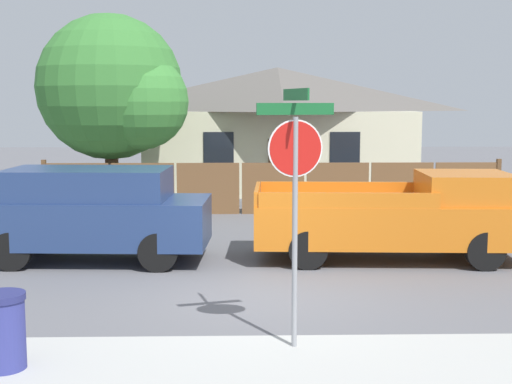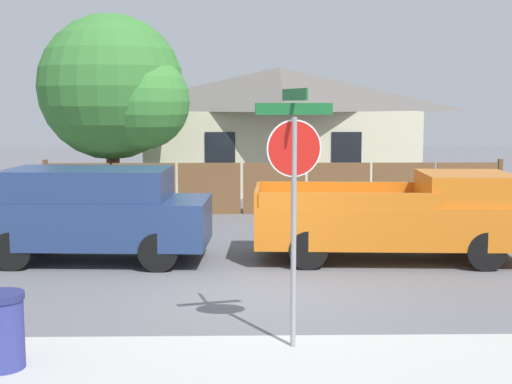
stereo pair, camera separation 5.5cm
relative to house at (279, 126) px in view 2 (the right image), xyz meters
name	(u,v)px [view 2 (the right image)]	position (x,y,z in m)	size (l,w,h in m)	color
ground_plane	(264,297)	(-1.02, -14.94, -2.32)	(80.00, 80.00, 0.00)	slate
sidewalk_strip	(274,380)	(-1.02, -18.54, -2.31)	(36.00, 3.20, 0.01)	#B2B2AD
wooden_fence	(274,188)	(-0.45, -6.10, -1.58)	(13.19, 0.12, 1.58)	brown
house	(279,126)	(0.00, 0.00, 0.00)	(10.08, 6.09, 4.47)	beige
oak_tree	(118,90)	(-5.05, -5.07, 1.23)	(4.53, 4.31, 5.81)	brown
red_suv	(94,211)	(-4.36, -12.22, -1.30)	(4.63, 2.14, 1.89)	navy
orange_pickup	(401,217)	(1.84, -12.23, -1.43)	(5.57, 2.27, 1.79)	orange
stop_sign	(294,172)	(-0.72, -17.38, -0.01)	(1.00, 0.90, 3.37)	gray
trash_bin	(1,330)	(-4.28, -18.08, -1.84)	(0.57, 0.57, 0.93)	navy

